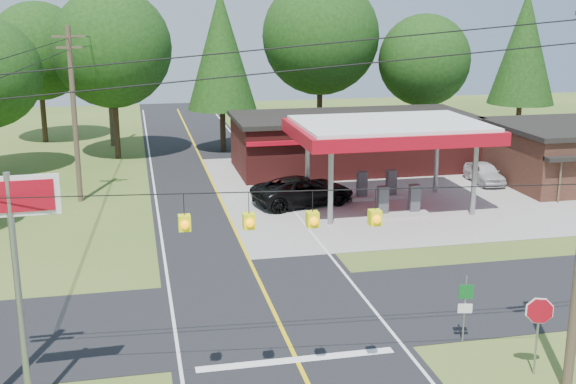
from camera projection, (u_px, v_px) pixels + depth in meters
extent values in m
plane|color=#3F5D20|center=(275.00, 315.00, 26.63)|extent=(120.00, 120.00, 0.00)
cube|color=black|center=(275.00, 315.00, 26.62)|extent=(8.00, 120.00, 0.02)
cube|color=black|center=(275.00, 314.00, 26.62)|extent=(70.00, 7.00, 0.02)
cube|color=yellow|center=(275.00, 314.00, 26.62)|extent=(0.15, 110.00, 0.00)
cylinder|color=gray|center=(331.00, 185.00, 37.05)|extent=(0.28, 0.28, 4.20)
cylinder|color=gray|center=(308.00, 165.00, 41.78)|extent=(0.28, 0.28, 4.20)
cylinder|color=gray|center=(474.00, 178.00, 38.68)|extent=(0.28, 0.28, 4.20)
cylinder|color=gray|center=(437.00, 159.00, 43.41)|extent=(0.28, 0.28, 4.20)
cube|color=#A30818|center=(389.00, 131.00, 39.66)|extent=(10.60, 7.40, 0.70)
cube|color=white|center=(390.00, 124.00, 39.56)|extent=(10.00, 7.00, 0.25)
cube|color=#9E9B93|center=(398.00, 214.00, 39.02)|extent=(3.20, 0.90, 0.22)
cube|color=#3F3F44|center=(383.00, 200.00, 38.63)|extent=(0.55, 0.45, 1.50)
cube|color=#3F3F44|center=(414.00, 198.00, 39.00)|extent=(0.55, 0.45, 1.50)
cube|color=#9E9B93|center=(376.00, 197.00, 42.43)|extent=(3.20, 0.90, 0.22)
cube|color=#3F3F44|center=(362.00, 184.00, 42.04)|extent=(0.55, 0.45, 1.50)
cube|color=#3F3F44|center=(391.00, 183.00, 42.40)|extent=(0.55, 0.45, 1.50)
cube|color=#4C1715|center=(352.00, 144.00, 49.98)|extent=(16.00, 7.00, 3.50)
cube|color=black|center=(353.00, 116.00, 49.50)|extent=(16.40, 7.40, 0.30)
cube|color=#A30818|center=(369.00, 139.00, 46.33)|extent=(16.00, 0.50, 0.25)
cylinder|color=#473828|center=(74.00, 116.00, 40.76)|extent=(0.30, 0.30, 10.00)
cube|color=#473828|center=(68.00, 36.00, 39.65)|extent=(1.80, 0.12, 0.12)
cube|color=#473828|center=(69.00, 47.00, 39.80)|extent=(1.40, 0.12, 0.12)
cylinder|color=#473828|center=(109.00, 87.00, 57.21)|extent=(0.30, 0.30, 9.50)
cube|color=#F9FF0D|center=(185.00, 223.00, 19.12)|extent=(0.32, 0.32, 0.42)
cube|color=#F9FF0D|center=(249.00, 221.00, 19.28)|extent=(0.32, 0.32, 0.42)
cube|color=#F9FF0D|center=(312.00, 219.00, 19.44)|extent=(0.32, 0.32, 0.42)
cube|color=#F9FF0D|center=(375.00, 218.00, 19.59)|extent=(0.32, 0.32, 0.42)
cylinder|color=#332316|center=(117.00, 127.00, 53.19)|extent=(0.44, 0.44, 4.68)
sphere|color=black|center=(112.00, 48.00, 51.74)|extent=(8.58, 8.58, 8.58)
cylinder|color=#332316|center=(223.00, 124.00, 55.81)|extent=(0.44, 0.44, 4.32)
cone|color=black|center=(221.00, 50.00, 54.38)|extent=(5.28, 5.28, 9.00)
cylinder|color=#332316|center=(320.00, 114.00, 58.30)|extent=(0.44, 0.44, 5.04)
sphere|color=black|center=(320.00, 36.00, 56.74)|extent=(9.24, 9.24, 9.24)
cylinder|color=#332316|center=(422.00, 121.00, 58.17)|extent=(0.44, 0.44, 3.96)
sphere|color=black|center=(424.00, 60.00, 56.95)|extent=(7.26, 7.26, 7.26)
cylinder|color=#332316|center=(518.00, 117.00, 58.81)|extent=(0.44, 0.44, 4.32)
cone|color=black|center=(524.00, 47.00, 57.39)|extent=(5.28, 5.28, 9.00)
cylinder|color=#332316|center=(44.00, 116.00, 59.58)|extent=(0.44, 0.44, 4.32)
sphere|color=black|center=(38.00, 51.00, 58.24)|extent=(7.92, 7.92, 7.92)
imported|color=black|center=(303.00, 191.00, 41.05)|extent=(6.97, 6.97, 1.63)
imported|color=silver|center=(485.00, 173.00, 46.00)|extent=(4.14, 4.14, 1.34)
cylinder|color=gray|center=(19.00, 298.00, 19.39)|extent=(0.18, 0.18, 6.94)
cube|color=white|center=(9.00, 196.00, 18.68)|extent=(2.58, 0.16, 1.09)
cube|color=#A30818|center=(8.00, 197.00, 18.63)|extent=(2.27, 0.13, 0.84)
cylinder|color=gray|center=(537.00, 338.00, 22.07)|extent=(0.07, 0.07, 2.42)
cylinder|color=gray|center=(464.00, 309.00, 24.20)|extent=(0.06, 0.06, 2.40)
cube|color=#0C591E|center=(466.00, 292.00, 23.99)|extent=(0.49, 0.13, 0.49)
cube|color=white|center=(465.00, 308.00, 24.15)|extent=(0.49, 0.13, 0.33)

